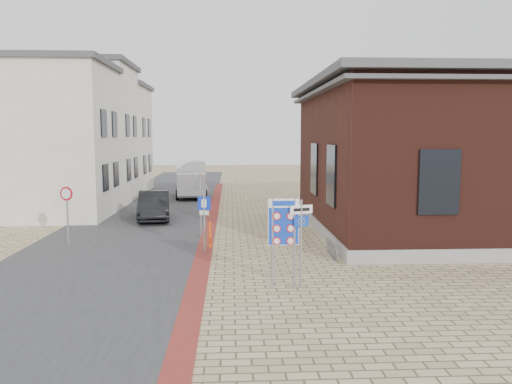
{
  "coord_description": "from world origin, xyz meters",
  "views": [
    {
      "loc": [
        -0.98,
        -15.32,
        4.34
      ],
      "look_at": [
        -0.02,
        3.67,
        2.2
      ],
      "focal_mm": 35.0,
      "sensor_mm": 36.0,
      "label": 1
    }
  ],
  "objects_px": {
    "essen_sign": "(301,230)",
    "parking_sign": "(204,214)",
    "sedan": "(154,206)",
    "border_sign": "(284,224)",
    "bollard": "(210,235)",
    "box_truck": "(191,179)"
  },
  "relations": [
    {
      "from": "essen_sign",
      "to": "parking_sign",
      "type": "bearing_deg",
      "value": 105.78
    },
    {
      "from": "sedan",
      "to": "bollard",
      "type": "xyz_separation_m",
      "value": [
        3.18,
        -6.84,
        -0.22
      ]
    },
    {
      "from": "bollard",
      "to": "border_sign",
      "type": "bearing_deg",
      "value": -66.54
    },
    {
      "from": "box_truck",
      "to": "essen_sign",
      "type": "height_order",
      "value": "essen_sign"
    },
    {
      "from": "bollard",
      "to": "box_truck",
      "type": "bearing_deg",
      "value": 97.03
    },
    {
      "from": "parking_sign",
      "to": "bollard",
      "type": "bearing_deg",
      "value": 96.65
    },
    {
      "from": "essen_sign",
      "to": "parking_sign",
      "type": "height_order",
      "value": "essen_sign"
    },
    {
      "from": "box_truck",
      "to": "essen_sign",
      "type": "xyz_separation_m",
      "value": [
        4.81,
        -21.6,
        0.38
      ]
    },
    {
      "from": "essen_sign",
      "to": "border_sign",
      "type": "bearing_deg",
      "value": 161.38
    },
    {
      "from": "border_sign",
      "to": "essen_sign",
      "type": "bearing_deg",
      "value": -1.55
    },
    {
      "from": "box_truck",
      "to": "parking_sign",
      "type": "relative_size",
      "value": 2.29
    },
    {
      "from": "box_truck",
      "to": "border_sign",
      "type": "relative_size",
      "value": 1.94
    },
    {
      "from": "box_truck",
      "to": "parking_sign",
      "type": "distance_m",
      "value": 17.38
    },
    {
      "from": "border_sign",
      "to": "bollard",
      "type": "relative_size",
      "value": 2.51
    },
    {
      "from": "border_sign",
      "to": "bollard",
      "type": "distance_m",
      "value": 5.93
    },
    {
      "from": "sedan",
      "to": "essen_sign",
      "type": "height_order",
      "value": "essen_sign"
    },
    {
      "from": "box_truck",
      "to": "bollard",
      "type": "bearing_deg",
      "value": -88.2
    },
    {
      "from": "border_sign",
      "to": "bollard",
      "type": "height_order",
      "value": "border_sign"
    },
    {
      "from": "parking_sign",
      "to": "bollard",
      "type": "relative_size",
      "value": 2.13
    },
    {
      "from": "sedan",
      "to": "essen_sign",
      "type": "bearing_deg",
      "value": -71.14
    },
    {
      "from": "sedan",
      "to": "parking_sign",
      "type": "bearing_deg",
      "value": -76.23
    },
    {
      "from": "box_truck",
      "to": "parking_sign",
      "type": "xyz_separation_m",
      "value": [
        1.85,
        -17.28,
        0.16
      ]
    }
  ]
}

